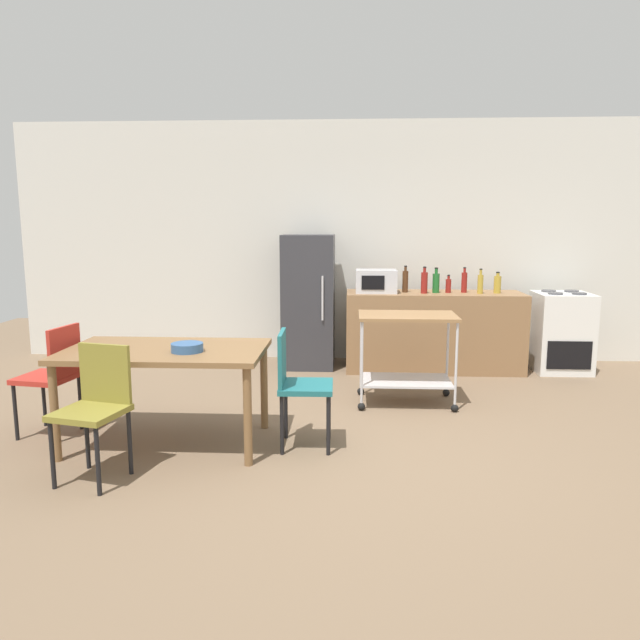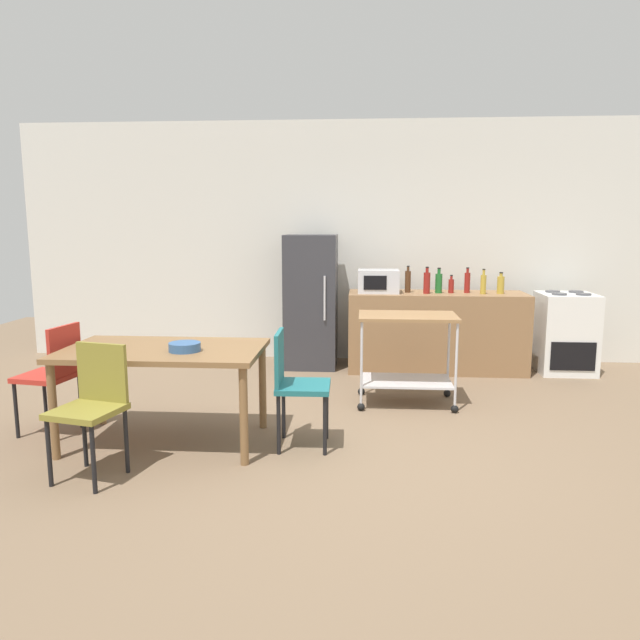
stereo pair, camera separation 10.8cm
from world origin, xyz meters
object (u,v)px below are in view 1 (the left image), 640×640
(chair_olive, at_px, (96,403))
(microwave, at_px, (376,281))
(kitchen_cart, at_px, (407,344))
(fruit_bowl, at_px, (187,347))
(dining_table, at_px, (166,359))
(bottle_vinegar, at_px, (464,282))
(chair_red, at_px, (53,372))
(bottle_sesame_oil, at_px, (405,281))
(bottle_olive_oil, at_px, (480,283))
(chair_teal, at_px, (297,380))
(bottle_wine, at_px, (424,282))
(bottle_hot_sauce, at_px, (448,285))
(stove_oven, at_px, (561,332))
(refrigerator, at_px, (309,301))
(bottle_soy_sauce, at_px, (436,282))
(bottle_sparkling_water, at_px, (497,284))

(chair_olive, height_order, microwave, microwave)
(kitchen_cart, height_order, fruit_bowl, kitchen_cart)
(dining_table, relative_size, bottle_vinegar, 5.20)
(chair_red, bearing_deg, microwave, 140.50)
(bottle_sesame_oil, distance_m, fruit_bowl, 3.18)
(chair_olive, bearing_deg, kitchen_cart, 52.69)
(bottle_olive_oil, bearing_deg, kitchen_cart, -126.19)
(bottle_vinegar, bearing_deg, dining_table, -136.90)
(kitchen_cart, bearing_deg, chair_red, -160.51)
(chair_teal, distance_m, bottle_wine, 2.75)
(bottle_wine, xyz_separation_m, bottle_hot_sauce, (0.28, 0.07, -0.04))
(dining_table, relative_size, chair_red, 1.69)
(stove_oven, bearing_deg, bottle_vinegar, 179.83)
(refrigerator, bearing_deg, chair_olive, -109.93)
(chair_teal, relative_size, chair_olive, 1.00)
(fruit_bowl, bearing_deg, bottle_hot_sauce, 48.30)
(bottle_sesame_oil, height_order, bottle_soy_sauce, bottle_sesame_oil)
(bottle_vinegar, xyz_separation_m, bottle_olive_oil, (0.16, -0.10, -0.01))
(refrigerator, height_order, fruit_bowl, refrigerator)
(bottle_sesame_oil, bearing_deg, bottle_hot_sauce, -2.66)
(microwave, relative_size, bottle_sparkling_water, 1.91)
(kitchen_cart, xyz_separation_m, bottle_sesame_oil, (0.09, 1.35, 0.46))
(stove_oven, bearing_deg, bottle_hot_sauce, -178.63)
(chair_olive, relative_size, chair_red, 1.00)
(chair_red, bearing_deg, refrigerator, 152.10)
(dining_table, bearing_deg, microwave, 55.59)
(chair_teal, height_order, bottle_sesame_oil, bottle_sesame_oil)
(dining_table, distance_m, bottle_hot_sauce, 3.53)
(kitchen_cart, relative_size, bottle_hot_sauce, 4.45)
(bottle_wine, xyz_separation_m, bottle_olive_oil, (0.62, 0.00, -0.01))
(fruit_bowl, bearing_deg, bottle_vinegar, 46.49)
(chair_olive, relative_size, bottle_wine, 2.96)
(refrigerator, xyz_separation_m, bottle_sesame_oil, (1.11, -0.09, 0.25))
(chair_red, bearing_deg, fruit_bowl, 87.44)
(chair_teal, bearing_deg, refrigerator, 0.79)
(bottle_hot_sauce, bearing_deg, fruit_bowl, -131.70)
(dining_table, height_order, chair_red, chair_red)
(microwave, xyz_separation_m, fruit_bowl, (-1.48, -2.56, -0.25))
(chair_red, xyz_separation_m, bottle_olive_oil, (3.79, 2.27, 0.50))
(kitchen_cart, distance_m, microwave, 1.40)
(chair_teal, relative_size, stove_oven, 0.97)
(dining_table, bearing_deg, kitchen_cart, 30.88)
(stove_oven, relative_size, bottle_wine, 3.06)
(bottle_wine, relative_size, fruit_bowl, 1.28)
(chair_teal, bearing_deg, bottle_soy_sauce, -30.22)
(dining_table, distance_m, bottle_vinegar, 3.69)
(refrigerator, xyz_separation_m, bottle_soy_sauce, (1.46, -0.12, 0.24))
(chair_red, bearing_deg, bottle_sparkling_water, 129.34)
(chair_red, height_order, microwave, microwave)
(chair_teal, bearing_deg, kitchen_cart, -39.93)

